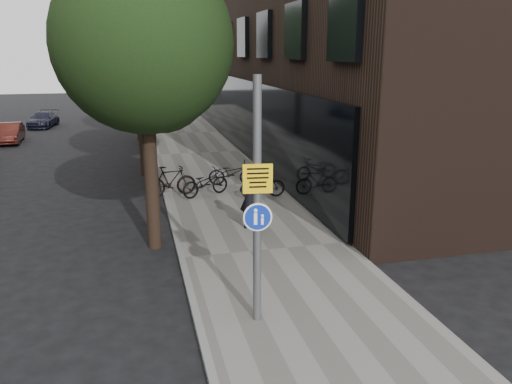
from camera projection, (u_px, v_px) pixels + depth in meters
name	position (u px, v px, depth m)	size (l,w,h in m)	color
ground	(300.00, 318.00, 9.90)	(120.00, 120.00, 0.00)	black
sidewalk	(223.00, 187.00, 19.28)	(4.50, 60.00, 0.12)	slate
curb_edge	(164.00, 190.00, 18.76)	(0.15, 60.00, 0.13)	slate
street_tree_near	(147.00, 51.00, 12.26)	(4.40, 4.40, 7.50)	black
street_tree_mid	(139.00, 51.00, 20.20)	(5.00, 5.00, 7.80)	black
street_tree_far	(136.00, 51.00, 28.61)	(5.00, 5.00, 7.80)	black
signpost	(257.00, 204.00, 9.02)	(0.53, 0.15, 4.61)	#595B5E
pedestrian	(250.00, 199.00, 14.38)	(0.64, 0.42, 1.75)	black
parked_bike_facade_near	(232.00, 173.00, 19.21)	(0.63, 1.80, 0.95)	black
parked_bike_facade_far	(263.00, 184.00, 17.54)	(0.45, 1.59, 0.96)	black
parked_bike_curb_near	(205.00, 183.00, 17.76)	(0.64, 1.84, 0.97)	black
parked_bike_curb_far	(171.00, 181.00, 17.74)	(0.51, 1.81, 1.09)	black
parked_car_mid	(10.00, 133.00, 28.79)	(1.20, 3.44, 1.13)	#4F1D16
parked_car_far	(43.00, 119.00, 34.83)	(1.49, 3.66, 1.06)	black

